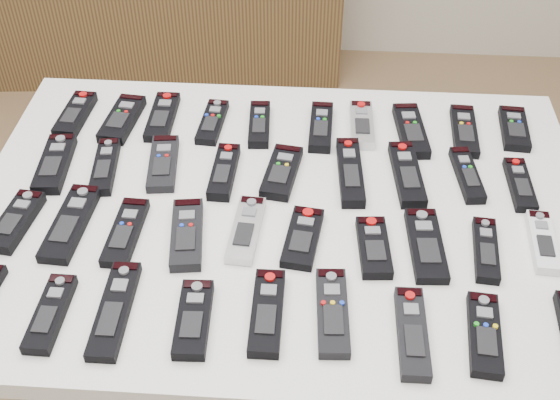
# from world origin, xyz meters

# --- Properties ---
(table) EXTENTS (1.25, 0.88, 0.78)m
(table) POSITION_xyz_m (0.14, 0.02, 0.72)
(table) COLOR white
(table) RESTS_ON ground
(remote_0) EXTENTS (0.06, 0.17, 0.02)m
(remote_0) POSITION_xyz_m (-0.36, 0.29, 0.79)
(remote_0) COLOR black
(remote_0) RESTS_ON table
(remote_1) EXTENTS (0.08, 0.17, 0.02)m
(remote_1) POSITION_xyz_m (-0.25, 0.28, 0.79)
(remote_1) COLOR black
(remote_1) RESTS_ON table
(remote_2) EXTENTS (0.06, 0.18, 0.02)m
(remote_2) POSITION_xyz_m (-0.16, 0.30, 0.79)
(remote_2) COLOR black
(remote_2) RESTS_ON table
(remote_3) EXTENTS (0.06, 0.16, 0.02)m
(remote_3) POSITION_xyz_m (-0.04, 0.29, 0.79)
(remote_3) COLOR black
(remote_3) RESTS_ON table
(remote_4) EXTENTS (0.05, 0.16, 0.02)m
(remote_4) POSITION_xyz_m (0.07, 0.28, 0.79)
(remote_4) COLOR black
(remote_4) RESTS_ON table
(remote_5) EXTENTS (0.05, 0.17, 0.02)m
(remote_5) POSITION_xyz_m (0.21, 0.28, 0.79)
(remote_5) COLOR black
(remote_5) RESTS_ON table
(remote_6) EXTENTS (0.05, 0.16, 0.02)m
(remote_6) POSITION_xyz_m (0.30, 0.29, 0.79)
(remote_6) COLOR #B7B7BC
(remote_6) RESTS_ON table
(remote_7) EXTENTS (0.07, 0.19, 0.02)m
(remote_7) POSITION_xyz_m (0.41, 0.28, 0.79)
(remote_7) COLOR black
(remote_7) RESTS_ON table
(remote_8) EXTENTS (0.06, 0.18, 0.02)m
(remote_8) POSITION_xyz_m (0.53, 0.29, 0.79)
(remote_8) COLOR black
(remote_8) RESTS_ON table
(remote_9) EXTENTS (0.07, 0.15, 0.02)m
(remote_9) POSITION_xyz_m (0.65, 0.31, 0.79)
(remote_9) COLOR black
(remote_9) RESTS_ON table
(remote_10) EXTENTS (0.07, 0.18, 0.02)m
(remote_10) POSITION_xyz_m (-0.35, 0.11, 0.79)
(remote_10) COLOR black
(remote_10) RESTS_ON table
(remote_11) EXTENTS (0.06, 0.17, 0.02)m
(remote_11) POSITION_xyz_m (-0.24, 0.11, 0.79)
(remote_11) COLOR black
(remote_11) RESTS_ON table
(remote_12) EXTENTS (0.08, 0.18, 0.02)m
(remote_12) POSITION_xyz_m (-0.12, 0.13, 0.79)
(remote_12) COLOR black
(remote_12) RESTS_ON table
(remote_13) EXTENTS (0.05, 0.17, 0.02)m
(remote_13) POSITION_xyz_m (0.01, 0.11, 0.79)
(remote_13) COLOR black
(remote_13) RESTS_ON table
(remote_14) EXTENTS (0.08, 0.17, 0.02)m
(remote_14) POSITION_xyz_m (0.13, 0.12, 0.79)
(remote_14) COLOR black
(remote_14) RESTS_ON table
(remote_15) EXTENTS (0.06, 0.21, 0.02)m
(remote_15) POSITION_xyz_m (0.28, 0.12, 0.79)
(remote_15) COLOR black
(remote_15) RESTS_ON table
(remote_16) EXTENTS (0.07, 0.20, 0.02)m
(remote_16) POSITION_xyz_m (0.39, 0.13, 0.79)
(remote_16) COLOR black
(remote_16) RESTS_ON table
(remote_17) EXTENTS (0.06, 0.17, 0.02)m
(remote_17) POSITION_xyz_m (0.52, 0.13, 0.79)
(remote_17) COLOR black
(remote_17) RESTS_ON table
(remote_18) EXTENTS (0.04, 0.16, 0.02)m
(remote_18) POSITION_xyz_m (0.63, 0.11, 0.79)
(remote_18) COLOR black
(remote_18) RESTS_ON table
(remote_19) EXTENTS (0.07, 0.16, 0.02)m
(remote_19) POSITION_xyz_m (-0.37, -0.07, 0.79)
(remote_19) COLOR black
(remote_19) RESTS_ON table
(remote_20) EXTENTS (0.07, 0.21, 0.02)m
(remote_20) POSITION_xyz_m (-0.27, -0.07, 0.79)
(remote_20) COLOR black
(remote_20) RESTS_ON table
(remote_21) EXTENTS (0.06, 0.18, 0.02)m
(remote_21) POSITION_xyz_m (-0.15, -0.08, 0.79)
(remote_21) COLOR black
(remote_21) RESTS_ON table
(remote_22) EXTENTS (0.08, 0.18, 0.02)m
(remote_22) POSITION_xyz_m (-0.04, -0.08, 0.79)
(remote_22) COLOR black
(remote_22) RESTS_ON table
(remote_23) EXTENTS (0.06, 0.17, 0.02)m
(remote_23) POSITION_xyz_m (0.07, -0.06, 0.79)
(remote_23) COLOR #B7B7BC
(remote_23) RESTS_ON table
(remote_24) EXTENTS (0.08, 0.16, 0.02)m
(remote_24) POSITION_xyz_m (0.18, -0.07, 0.79)
(remote_24) COLOR black
(remote_24) RESTS_ON table
(remote_25) EXTENTS (0.07, 0.15, 0.02)m
(remote_25) POSITION_xyz_m (0.32, -0.09, 0.79)
(remote_25) COLOR black
(remote_25) RESTS_ON table
(remote_26) EXTENTS (0.07, 0.19, 0.02)m
(remote_26) POSITION_xyz_m (0.42, -0.08, 0.79)
(remote_26) COLOR black
(remote_26) RESTS_ON table
(remote_27) EXTENTS (0.06, 0.16, 0.02)m
(remote_27) POSITION_xyz_m (0.53, -0.08, 0.79)
(remote_27) COLOR black
(remote_27) RESTS_ON table
(remote_28) EXTENTS (0.05, 0.16, 0.02)m
(remote_28) POSITION_xyz_m (0.64, -0.06, 0.79)
(remote_28) COLOR silver
(remote_28) RESTS_ON table
(remote_30) EXTENTS (0.05, 0.16, 0.02)m
(remote_30) POSITION_xyz_m (-0.24, -0.29, 0.79)
(remote_30) COLOR black
(remote_30) RESTS_ON table
(remote_31) EXTENTS (0.05, 0.21, 0.02)m
(remote_31) POSITION_xyz_m (-0.13, -0.27, 0.79)
(remote_31) COLOR black
(remote_31) RESTS_ON table
(remote_32) EXTENTS (0.06, 0.16, 0.02)m
(remote_32) POSITION_xyz_m (0.01, -0.28, 0.79)
(remote_32) COLOR black
(remote_32) RESTS_ON table
(remote_33) EXTENTS (0.05, 0.18, 0.02)m
(remote_33) POSITION_xyz_m (0.13, -0.26, 0.79)
(remote_33) COLOR black
(remote_33) RESTS_ON table
(remote_34) EXTENTS (0.06, 0.18, 0.02)m
(remote_34) POSITION_xyz_m (0.24, -0.25, 0.79)
(remote_34) COLOR black
(remote_34) RESTS_ON table
(remote_35) EXTENTS (0.05, 0.18, 0.02)m
(remote_35) POSITION_xyz_m (0.38, -0.29, 0.79)
(remote_35) COLOR black
(remote_35) RESTS_ON table
(remote_36) EXTENTS (0.07, 0.17, 0.02)m
(remote_36) POSITION_xyz_m (0.50, -0.28, 0.79)
(remote_36) COLOR black
(remote_36) RESTS_ON table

